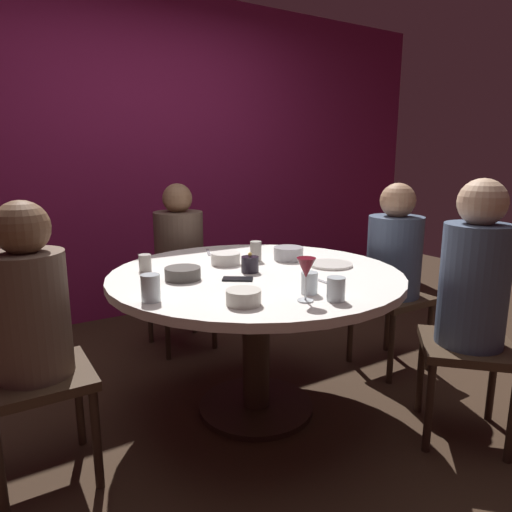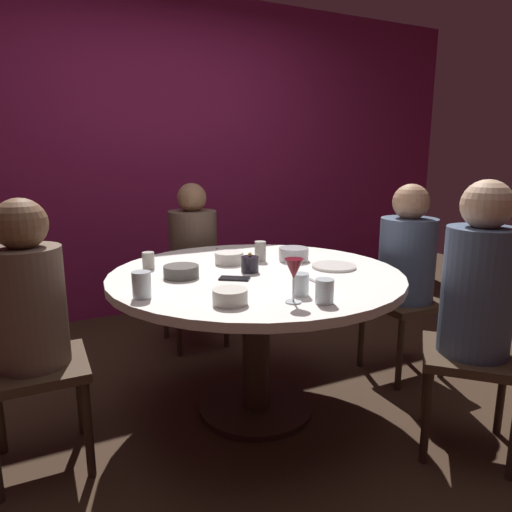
{
  "view_description": "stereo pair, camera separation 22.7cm",
  "coord_description": "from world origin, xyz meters",
  "px_view_note": "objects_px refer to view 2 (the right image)",
  "views": [
    {
      "loc": [
        -1.17,
        -1.89,
        1.31
      ],
      "look_at": [
        0.0,
        0.0,
        0.83
      ],
      "focal_mm": 32.34,
      "sensor_mm": 36.0,
      "label": 1
    },
    {
      "loc": [
        -0.97,
        -2.0,
        1.31
      ],
      "look_at": [
        0.0,
        0.0,
        0.83
      ],
      "focal_mm": 32.34,
      "sensor_mm": 36.0,
      "label": 2
    }
  ],
  "objects_px": {
    "dining_table": "(256,299)",
    "bowl_small_white": "(230,297)",
    "cell_phone": "(235,278)",
    "wine_glass": "(294,271)",
    "seated_diner_front_right": "(478,290)",
    "bowl_serving_large": "(294,254)",
    "seated_diner_right": "(407,259)",
    "cup_near_candle": "(301,284)",
    "bowl_salad_center": "(229,258)",
    "seated_diner_back": "(193,246)",
    "cup_by_right_diner": "(142,285)",
    "cup_center_front": "(325,291)",
    "seated_diner_left": "(29,307)",
    "candle_holder": "(250,264)",
    "bowl_sauce_side": "(181,272)",
    "cup_far_edge": "(260,251)",
    "cup_by_left_diner": "(148,261)",
    "dinner_plate": "(334,266)"
  },
  "relations": [
    {
      "from": "dining_table",
      "to": "bowl_salad_center",
      "type": "xyz_separation_m",
      "value": [
        -0.05,
        0.22,
        0.17
      ]
    },
    {
      "from": "wine_glass",
      "to": "bowl_salad_center",
      "type": "distance_m",
      "value": 0.74
    },
    {
      "from": "dining_table",
      "to": "cup_by_right_diner",
      "type": "height_order",
      "value": "cup_by_right_diner"
    },
    {
      "from": "cell_phone",
      "to": "cup_center_front",
      "type": "relative_size",
      "value": 1.45
    },
    {
      "from": "bowl_salad_center",
      "to": "bowl_sauce_side",
      "type": "distance_m",
      "value": 0.36
    },
    {
      "from": "seated_diner_right",
      "to": "seated_diner_front_right",
      "type": "xyz_separation_m",
      "value": [
        -0.28,
        -0.71,
        0.03
      ]
    },
    {
      "from": "bowl_salad_center",
      "to": "bowl_sauce_side",
      "type": "bearing_deg",
      "value": -152.11
    },
    {
      "from": "seated_diner_right",
      "to": "bowl_serving_large",
      "type": "xyz_separation_m",
      "value": [
        -0.7,
        0.14,
        0.07
      ]
    },
    {
      "from": "seated_diner_back",
      "to": "seated_diner_right",
      "type": "xyz_separation_m",
      "value": [
        0.99,
        -0.99,
        0.01
      ]
    },
    {
      "from": "seated_diner_right",
      "to": "candle_holder",
      "type": "height_order",
      "value": "seated_diner_right"
    },
    {
      "from": "dinner_plate",
      "to": "bowl_small_white",
      "type": "xyz_separation_m",
      "value": [
        -0.71,
        -0.31,
        0.02
      ]
    },
    {
      "from": "dining_table",
      "to": "dinner_plate",
      "type": "distance_m",
      "value": 0.44
    },
    {
      "from": "dining_table",
      "to": "bowl_small_white",
      "type": "bearing_deg",
      "value": -127.11
    },
    {
      "from": "bowl_small_white",
      "to": "cup_by_right_diner",
      "type": "bearing_deg",
      "value": 141.96
    },
    {
      "from": "dining_table",
      "to": "cup_by_left_diner",
      "type": "xyz_separation_m",
      "value": [
        -0.47,
        0.29,
        0.18
      ]
    },
    {
      "from": "candle_holder",
      "to": "bowl_salad_center",
      "type": "height_order",
      "value": "candle_holder"
    },
    {
      "from": "candle_holder",
      "to": "cup_by_right_diner",
      "type": "bearing_deg",
      "value": -161.3
    },
    {
      "from": "candle_holder",
      "to": "bowl_serving_large",
      "type": "bearing_deg",
      "value": 21.5
    },
    {
      "from": "bowl_sauce_side",
      "to": "cup_center_front",
      "type": "xyz_separation_m",
      "value": [
        0.39,
        -0.62,
        0.02
      ]
    },
    {
      "from": "seated_diner_left",
      "to": "cup_by_left_diner",
      "type": "relative_size",
      "value": 13.4
    },
    {
      "from": "seated_diner_left",
      "to": "cup_near_candle",
      "type": "height_order",
      "value": "seated_diner_left"
    },
    {
      "from": "seated_diner_back",
      "to": "bowl_salad_center",
      "type": "bearing_deg",
      "value": -3.76
    },
    {
      "from": "seated_diner_front_right",
      "to": "cup_center_front",
      "type": "height_order",
      "value": "seated_diner_front_right"
    },
    {
      "from": "seated_diner_right",
      "to": "cup_center_front",
      "type": "relative_size",
      "value": 12.03
    },
    {
      "from": "bowl_sauce_side",
      "to": "cup_near_candle",
      "type": "height_order",
      "value": "cup_near_candle"
    },
    {
      "from": "wine_glass",
      "to": "bowl_serving_large",
      "type": "bearing_deg",
      "value": 59.46
    },
    {
      "from": "seated_diner_right",
      "to": "cup_near_candle",
      "type": "height_order",
      "value": "seated_diner_right"
    },
    {
      "from": "candle_holder",
      "to": "cup_by_left_diner",
      "type": "bearing_deg",
      "value": 146.81
    },
    {
      "from": "seated_diner_right",
      "to": "cup_far_edge",
      "type": "height_order",
      "value": "seated_diner_right"
    },
    {
      "from": "cell_phone",
      "to": "bowl_serving_large",
      "type": "relative_size",
      "value": 0.86
    },
    {
      "from": "seated_diner_left",
      "to": "candle_holder",
      "type": "xyz_separation_m",
      "value": [
        0.99,
        0.01,
        0.07
      ]
    },
    {
      "from": "cell_phone",
      "to": "bowl_sauce_side",
      "type": "bearing_deg",
      "value": -88.97
    },
    {
      "from": "seated_diner_front_right",
      "to": "bowl_salad_center",
      "type": "height_order",
      "value": "seated_diner_front_right"
    },
    {
      "from": "cell_phone",
      "to": "wine_glass",
      "type": "bearing_deg",
      "value": 44.33
    },
    {
      "from": "wine_glass",
      "to": "seated_diner_right",
      "type": "bearing_deg",
      "value": 25.22
    },
    {
      "from": "candle_holder",
      "to": "cell_phone",
      "type": "height_order",
      "value": "candle_holder"
    },
    {
      "from": "bowl_salad_center",
      "to": "cup_far_edge",
      "type": "relative_size",
      "value": 1.41
    },
    {
      "from": "bowl_serving_large",
      "to": "dining_table",
      "type": "bearing_deg",
      "value": -155.18
    },
    {
      "from": "cup_by_right_diner",
      "to": "cup_center_front",
      "type": "xyz_separation_m",
      "value": [
        0.63,
        -0.38,
        -0.01
      ]
    },
    {
      "from": "bowl_small_white",
      "to": "cup_center_front",
      "type": "bearing_deg",
      "value": -24.2
    },
    {
      "from": "seated_diner_right",
      "to": "cup_far_edge",
      "type": "distance_m",
      "value": 0.89
    },
    {
      "from": "candle_holder",
      "to": "cup_near_candle",
      "type": "xyz_separation_m",
      "value": [
        0.02,
        -0.44,
        0.01
      ]
    },
    {
      "from": "seated_diner_back",
      "to": "cup_by_left_diner",
      "type": "distance_m",
      "value": 0.84
    },
    {
      "from": "wine_glass",
      "to": "cup_by_right_diner",
      "type": "bearing_deg",
      "value": 148.37
    },
    {
      "from": "cup_near_candle",
      "to": "cup_center_front",
      "type": "height_order",
      "value": "cup_center_front"
    },
    {
      "from": "cup_by_left_diner",
      "to": "cup_center_front",
      "type": "xyz_separation_m",
      "value": [
        0.49,
        -0.86,
        0.0
      ]
    },
    {
      "from": "dining_table",
      "to": "cup_center_front",
      "type": "relative_size",
      "value": 15.02
    },
    {
      "from": "seated_diner_front_right",
      "to": "bowl_serving_large",
      "type": "distance_m",
      "value": 0.94
    },
    {
      "from": "cell_phone",
      "to": "cup_by_right_diner",
      "type": "height_order",
      "value": "cup_by_right_diner"
    },
    {
      "from": "seated_diner_back",
      "to": "cell_phone",
      "type": "height_order",
      "value": "seated_diner_back"
    }
  ]
}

